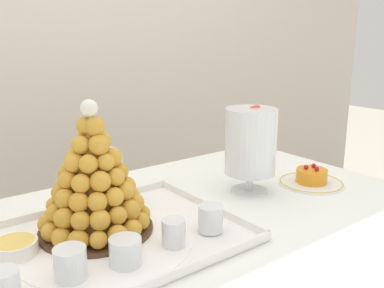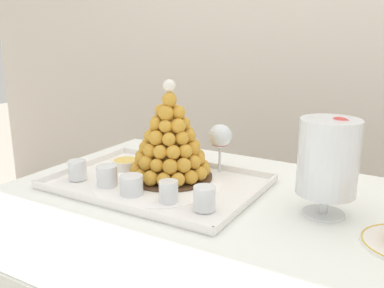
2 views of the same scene
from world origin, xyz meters
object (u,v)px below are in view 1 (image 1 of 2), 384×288
Objects in this scene: dessert_cup_mid_left at (70,264)px; dessert_cup_mid_right at (174,233)px; dessert_cup_left at (4,288)px; dessert_cup_right at (211,219)px; dessert_cup_centre at (126,252)px; serving_tray at (104,242)px; croquembouche at (94,183)px; creme_brulee_ramekin at (15,247)px; wine_glass at (109,163)px; fruit_tart_plate at (311,179)px; macaron_goblet at (251,142)px.

dessert_cup_mid_left reaches higher than dessert_cup_mid_right.
dessert_cup_left is 0.43m from dessert_cup_right.
dessert_cup_left is 0.22m from dessert_cup_centre.
serving_tray is 1.99× the size of croquembouche.
serving_tray is 9.85× the size of dessert_cup_right.
dessert_cup_left is 0.17m from creme_brulee_ramekin.
creme_brulee_ramekin is 0.32m from wine_glass.
fruit_tart_plate is (0.88, 0.06, -0.02)m from dessert_cup_left.
croquembouche is 4.98× the size of dessert_cup_mid_left.
creme_brulee_ramekin is 0.65m from macaron_goblet.
macaron_goblet is 1.31× the size of fruit_tart_plate.
croquembouche reaches higher than macaron_goblet.
dessert_cup_left is 0.96× the size of dessert_cup_right.
dessert_cup_left is 0.33m from dessert_cup_mid_right.
serving_tray is 9.93× the size of dessert_cup_mid_left.
macaron_goblet is at bearing -2.07° from creme_brulee_ramekin.
wine_glass reaches higher than dessert_cup_mid_right.
creme_brulee_ramekin is 0.36× the size of macaron_goblet.
dessert_cup_mid_right is at bearing -44.08° from serving_tray.
creme_brulee_ramekin is 0.56× the size of wine_glass.
croquembouche is 0.19m from dessert_cup_centre.
macaron_goblet is at bearing -2.33° from croquembouche.
croquembouche is 0.27m from dessert_cup_right.
creme_brulee_ramekin is at bearing 69.05° from dessert_cup_left.
macaron_goblet is at bearing 159.93° from fruit_tart_plate.
creme_brulee_ramekin is (-0.16, 0.17, -0.01)m from dessert_cup_centre.
fruit_tart_plate is (0.45, 0.07, -0.02)m from dessert_cup_right.
dessert_cup_right is 0.45m from fruit_tart_plate.
macaron_goblet is (0.26, 0.14, 0.11)m from dessert_cup_right.
serving_tray is at bearing -99.93° from croquembouche.
serving_tray is at bearing 23.17° from dessert_cup_left.
macaron_goblet is 0.39m from wine_glass.
dessert_cup_right is (0.20, -0.15, -0.09)m from croquembouche.
dessert_cup_mid_right is at bearing -3.11° from dessert_cup_mid_left.
croquembouche is 0.29m from dessert_cup_left.
dessert_cup_mid_left is 0.60m from macaron_goblet.
dessert_cup_centre is (0.10, -0.02, -0.00)m from dessert_cup_mid_left.
fruit_tart_plate is at bearing -20.07° from macaron_goblet.
dessert_cup_mid_left reaches higher than dessert_cup_centre.
dessert_cup_centre is 0.33× the size of fruit_tart_plate.
dessert_cup_centre is at bearing -177.47° from dessert_cup_right.
fruit_tart_plate is (0.67, 0.08, -0.02)m from dessert_cup_centre.
fruit_tart_plate is at bearing 7.32° from dessert_cup_mid_right.
dessert_cup_right is 0.24× the size of macaron_goblet.
serving_tray is at bearing 85.85° from dessert_cup_centre.
dessert_cup_mid_right is 0.30× the size of fruit_tart_plate.
creme_brulee_ramekin is (-0.05, 0.15, -0.01)m from dessert_cup_mid_left.
wine_glass is at bearing 157.71° from macaron_goblet.
macaron_goblet is (0.69, 0.13, 0.11)m from dessert_cup_left.
croquembouche is 3.31× the size of creme_brulee_ramekin.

